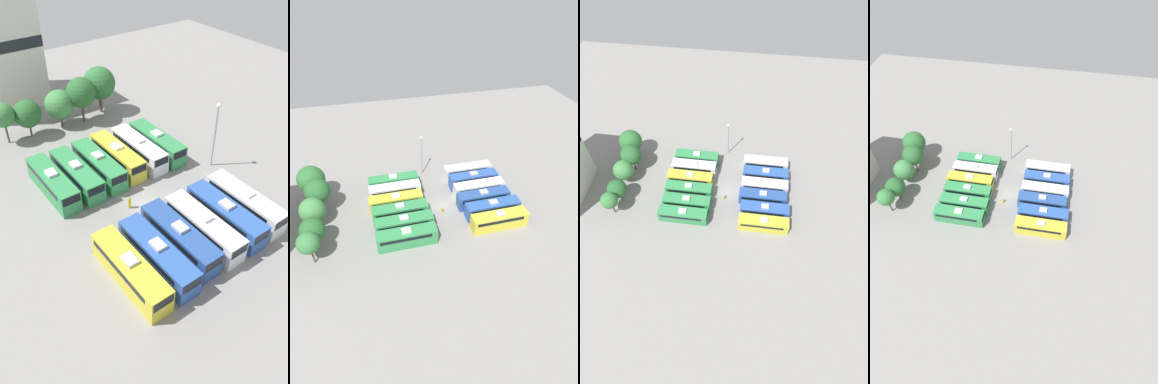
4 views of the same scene
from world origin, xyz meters
The scene contains 20 objects.
ground_plane centered at (0.00, 0.00, 0.00)m, with size 119.17×119.17×0.00m, color gray.
bus_0 centered at (-8.20, -8.70, 1.66)m, with size 2.61×10.44×3.38m.
bus_1 centered at (-4.91, -8.76, 1.66)m, with size 2.61×10.44×3.38m.
bus_2 centered at (-1.55, -8.18, 1.66)m, with size 2.61×10.44×3.38m.
bus_3 centered at (1.62, -8.47, 1.66)m, with size 2.61×10.44×3.38m.
bus_4 centered at (4.97, -8.49, 1.66)m, with size 2.61×10.44×3.38m.
bus_5 centered at (8.34, -8.37, 1.66)m, with size 2.61×10.44×3.38m.
bus_6 centered at (-8.24, 8.41, 1.66)m, with size 2.61×10.44×3.38m.
bus_7 centered at (-4.99, 8.26, 1.66)m, with size 2.61×10.44×3.38m.
bus_8 centered at (-1.59, 8.44, 1.66)m, with size 2.61×10.44×3.38m.
bus_9 centered at (1.61, 8.77, 1.66)m, with size 2.61×10.44×3.38m.
bus_10 centered at (5.03, 8.45, 1.66)m, with size 2.61×10.44×3.38m.
bus_11 centered at (8.14, 8.32, 1.66)m, with size 2.61×10.44×3.38m.
worker_person centered at (-2.10, 0.41, 0.79)m, with size 0.36×0.36×1.71m.
light_pole centered at (12.32, 1.15, 6.22)m, with size 0.60×0.60×9.42m.
tree_0 centered at (-8.49, 23.77, 4.58)m, with size 3.60×3.60×6.40m.
tree_1 centered at (-4.93, 23.52, 3.86)m, with size 4.26×4.26×6.00m.
tree_2 centered at (0.52, 23.88, 3.68)m, with size 4.65×4.65×6.01m.
tree_3 centered at (4.04, 22.84, 5.15)m, with size 4.79×4.79×7.56m.
tree_4 centered at (8.22, 24.23, 5.16)m, with size 5.40×5.40×7.88m.
Camera 4 is at (-42.21, -9.34, 52.82)m, focal length 28.00 mm.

